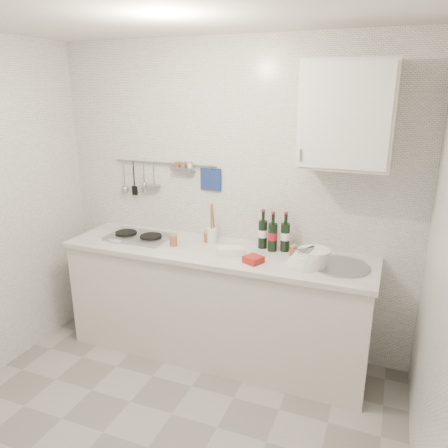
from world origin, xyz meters
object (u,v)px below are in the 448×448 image
object	(u,v)px
plate_stack_sink	(310,258)
utensil_crock	(212,233)
wall_cabinet	(348,115)
plate_stack_hob	(123,237)
wine_bottles	(274,231)

from	to	relation	value
plate_stack_sink	utensil_crock	distance (m)	0.85
wall_cabinet	plate_stack_hob	xyz separation A→B (m)	(-1.72, -0.16, -1.02)
plate_stack_sink	utensil_crock	bearing A→B (deg)	167.78
wall_cabinet	plate_stack_hob	bearing A→B (deg)	-174.68
wall_cabinet	plate_stack_hob	distance (m)	2.01
plate_stack_hob	plate_stack_sink	distance (m)	1.56
wall_cabinet	wine_bottles	bearing A→B (deg)	175.10
plate_stack_hob	plate_stack_sink	xyz separation A→B (m)	(1.56, 0.00, 0.04)
wall_cabinet	utensil_crock	distance (m)	1.37
plate_stack_hob	wine_bottles	world-z (taller)	wine_bottles
plate_stack_sink	wine_bottles	distance (m)	0.39
plate_stack_hob	utensil_crock	size ratio (longest dim) A/B	0.85
wine_bottles	plate_stack_hob	bearing A→B (deg)	-170.72
wall_cabinet	wine_bottles	distance (m)	1.00
plate_stack_hob	utensil_crock	bearing A→B (deg)	13.79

